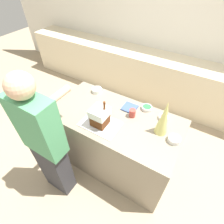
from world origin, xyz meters
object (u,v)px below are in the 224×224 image
object	(u,v)px
candy_bowl_near_tray_left	(97,90)
candy_bowl_far_left	(164,117)
cookbook	(130,108)
baking_tray	(100,124)
decorative_tree	(164,118)
mug	(132,113)
candy_bowl_beside_tree	(174,139)
gingerbread_house	(100,116)
candy_bowl_near_tray_right	(147,108)
person	(46,144)

from	to	relation	value
candy_bowl_near_tray_left	candy_bowl_far_left	world-z (taller)	candy_bowl_near_tray_left
candy_bowl_near_tray_left	cookbook	bearing A→B (deg)	-7.64
baking_tray	decorative_tree	world-z (taller)	decorative_tree
candy_bowl_near_tray_left	mug	xyz separation A→B (m)	(0.61, -0.18, 0.02)
candy_bowl_beside_tree	cookbook	bearing A→B (deg)	160.66
gingerbread_house	candy_bowl_beside_tree	world-z (taller)	gingerbread_house
candy_bowl_near_tray_right	person	bearing A→B (deg)	-124.89
cookbook	mug	distance (m)	0.14
candy_bowl_beside_tree	candy_bowl_far_left	bearing A→B (deg)	127.67
decorative_tree	person	size ratio (longest dim) A/B	0.24
candy_bowl_far_left	person	xyz separation A→B (m)	(-0.91, -0.93, -0.05)
decorative_tree	person	bearing A→B (deg)	-142.31
candy_bowl_near_tray_right	candy_bowl_far_left	size ratio (longest dim) A/B	1.13
candy_bowl_beside_tree	person	distance (m)	1.29
person	baking_tray	bearing A→B (deg)	55.41
baking_tray	candy_bowl_near_tray_right	bearing A→B (deg)	54.81
candy_bowl_beside_tree	cookbook	world-z (taller)	candy_bowl_beside_tree
mug	person	size ratio (longest dim) A/B	0.06
decorative_tree	candy_bowl_far_left	size ratio (longest dim) A/B	3.70
candy_bowl_beside_tree	candy_bowl_far_left	distance (m)	0.32
candy_bowl_near_tray_right	cookbook	distance (m)	0.20
decorative_tree	person	xyz separation A→B (m)	(-0.94, -0.73, -0.23)
gingerbread_house	decorative_tree	size ratio (longest dim) A/B	0.75
candy_bowl_far_left	candy_bowl_near_tray_right	bearing A→B (deg)	167.03
candy_bowl_beside_tree	candy_bowl_near_tray_right	size ratio (longest dim) A/B	0.99
mug	gingerbread_house	bearing A→B (deg)	-130.14
decorative_tree	mug	distance (m)	0.39
candy_bowl_far_left	cookbook	size ratio (longest dim) A/B	0.67
baking_tray	cookbook	bearing A→B (deg)	67.90
candy_bowl_near_tray_left	candy_bowl_near_tray_right	size ratio (longest dim) A/B	1.06
candy_bowl_far_left	candy_bowl_beside_tree	bearing A→B (deg)	-52.33
gingerbread_house	decorative_tree	xyz separation A→B (m)	(0.60, 0.24, 0.08)
decorative_tree	candy_bowl_beside_tree	xyz separation A→B (m)	(0.16, -0.05, -0.18)
mug	cookbook	bearing A→B (deg)	128.59
candy_bowl_beside_tree	candy_bowl_far_left	xyz separation A→B (m)	(-0.19, 0.25, -0.01)
gingerbread_house	candy_bowl_near_tray_right	size ratio (longest dim) A/B	2.46
gingerbread_house	mug	world-z (taller)	gingerbread_house
baking_tray	mug	distance (m)	0.38
candy_bowl_near_tray_right	decorative_tree	bearing A→B (deg)	-44.03
candy_bowl_far_left	person	size ratio (longest dim) A/B	0.07
candy_bowl_far_left	candy_bowl_near_tray_left	bearing A→B (deg)	178.06
candy_bowl_beside_tree	candy_bowl_near_tray_left	size ratio (longest dim) A/B	0.94
decorative_tree	candy_bowl_near_tray_right	bearing A→B (deg)	135.97
candy_bowl_near_tray_right	cookbook	bearing A→B (deg)	-153.55
cookbook	candy_bowl_far_left	bearing A→B (deg)	5.46
baking_tray	gingerbread_house	size ratio (longest dim) A/B	1.40
gingerbread_house	decorative_tree	world-z (taller)	decorative_tree
decorative_tree	candy_bowl_far_left	bearing A→B (deg)	99.66
candy_bowl_near_tray_left	cookbook	distance (m)	0.53
candy_bowl_near_tray_right	candy_bowl_far_left	world-z (taller)	candy_bowl_near_tray_right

